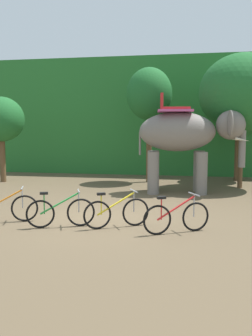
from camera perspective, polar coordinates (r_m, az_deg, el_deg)
name	(u,v)px	position (r m, az deg, el deg)	size (l,w,h in m)	color
ground_plane	(96,218)	(10.21, -4.70, -7.80)	(80.00, 80.00, 0.00)	brown
foliage_hedge	(148,118)	(22.36, 3.51, 7.83)	(36.00, 6.00, 6.24)	#28702D
tree_right	(1,120)	(17.81, -18.90, 7.13)	(2.08, 2.08, 3.92)	brown
tree_center_right	(149,95)	(16.91, 3.66, 11.32)	(2.07, 2.07, 5.22)	brown
tree_far_right	(243,93)	(15.91, 17.77, 11.11)	(3.55, 3.55, 5.51)	brown
tree_left	(240,111)	(18.09, 17.31, 8.42)	(2.47, 2.47, 4.53)	brown
elephant	(186,136)	(14.15, 9.36, 5.03)	(4.21, 2.09, 3.78)	slate
bike_orange	(5,208)	(10.17, -18.40, -5.92)	(1.62, 0.72, 0.92)	black
bike_green	(61,212)	(9.33, -10.18, -6.78)	(1.61, 0.74, 0.92)	black
bike_yellow	(117,212)	(9.15, -1.47, -6.94)	(1.52, 0.89, 0.92)	black
bike_red	(177,217)	(8.75, 7.91, -7.60)	(1.52, 0.88, 0.92)	black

